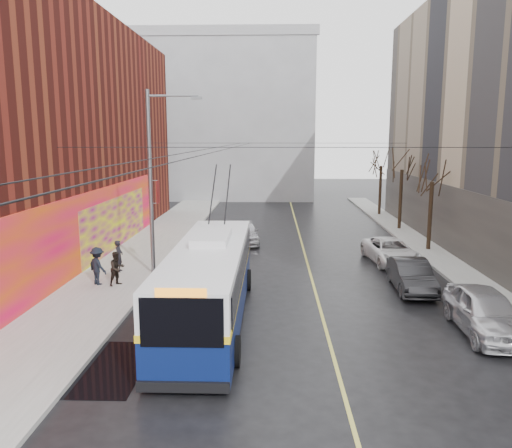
{
  "coord_description": "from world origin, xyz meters",
  "views": [
    {
      "loc": [
        -0.46,
        -13.74,
        6.77
      ],
      "look_at": [
        -1.15,
        7.68,
        3.06
      ],
      "focal_mm": 35.0,
      "sensor_mm": 36.0,
      "label": 1
    }
  ],
  "objects": [
    {
      "name": "pedestrian_a",
      "position": [
        -8.09,
        10.28,
        0.94
      ],
      "size": [
        0.39,
        0.58,
        1.59
      ],
      "primitive_type": "imported",
      "rotation": [
        0.0,
        0.0,
        1.58
      ],
      "color": "black",
      "rests_on": "sidewalk_left"
    },
    {
      "name": "sidewalk_left",
      "position": [
        -8.0,
        12.0,
        0.07
      ],
      "size": [
        4.0,
        60.0,
        0.15
      ],
      "primitive_type": "cube",
      "color": "gray",
      "rests_on": "ground"
    },
    {
      "name": "puddle",
      "position": [
        -5.29,
        0.04,
        0.0
      ],
      "size": [
        2.12,
        3.79,
        0.01
      ],
      "primitive_type": "cube",
      "color": "black",
      "rests_on": "ground"
    },
    {
      "name": "pigeons_flying",
      "position": [
        -2.81,
        10.11,
        7.26
      ],
      "size": [
        4.21,
        4.52,
        0.72
      ],
      "color": "slate"
    },
    {
      "name": "tree_near",
      "position": [
        9.0,
        16.0,
        4.98
      ],
      "size": [
        3.2,
        3.2,
        6.4
      ],
      "color": "black",
      "rests_on": "ground"
    },
    {
      "name": "following_car",
      "position": [
        -2.26,
        18.03,
        0.74
      ],
      "size": [
        2.29,
        4.55,
        1.49
      ],
      "primitive_type": "imported",
      "rotation": [
        0.0,
        0.0,
        0.13
      ],
      "color": "#B2B2B7",
      "rests_on": "ground"
    },
    {
      "name": "catenary_wires",
      "position": [
        -2.54,
        14.77,
        6.25
      ],
      "size": [
        18.0,
        60.0,
        0.22
      ],
      "color": "black"
    },
    {
      "name": "streetlight_pole",
      "position": [
        -6.14,
        10.0,
        4.85
      ],
      "size": [
        2.65,
        0.6,
        9.0
      ],
      "color": "slate",
      "rests_on": "ground"
    },
    {
      "name": "trolleybus",
      "position": [
        -2.76,
        4.07,
        1.54
      ],
      "size": [
        2.76,
        11.72,
        5.53
      ],
      "rotation": [
        0.0,
        0.0,
        0.0
      ],
      "color": "#091647",
      "rests_on": "ground"
    },
    {
      "name": "lane_line",
      "position": [
        1.5,
        14.0,
        0.0
      ],
      "size": [
        0.12,
        50.0,
        0.01
      ],
      "primitive_type": "cube",
      "color": "#BFB74C",
      "rests_on": "ground"
    },
    {
      "name": "parked_car_b",
      "position": [
        5.8,
        8.05,
        0.7
      ],
      "size": [
        1.63,
        4.28,
        1.39
      ],
      "primitive_type": "imported",
      "rotation": [
        0.0,
        0.0,
        -0.04
      ],
      "color": "#262628",
      "rests_on": "ground"
    },
    {
      "name": "pedestrian_b",
      "position": [
        -7.47,
        7.96,
        0.93
      ],
      "size": [
        0.93,
        0.96,
        1.55
      ],
      "primitive_type": "imported",
      "rotation": [
        0.0,
        0.0,
        0.89
      ],
      "color": "black",
      "rests_on": "sidewalk_left"
    },
    {
      "name": "parked_car_c",
      "position": [
        6.05,
        13.05,
        0.67
      ],
      "size": [
        2.7,
        4.99,
        1.33
      ],
      "primitive_type": "imported",
      "rotation": [
        0.0,
        0.0,
        0.11
      ],
      "color": "white",
      "rests_on": "ground"
    },
    {
      "name": "building_far",
      "position": [
        -6.0,
        44.99,
        9.02
      ],
      "size": [
        20.5,
        12.1,
        18.0
      ],
      "color": "gray",
      "rests_on": "ground"
    },
    {
      "name": "tree_far",
      "position": [
        9.0,
        30.0,
        5.14
      ],
      "size": [
        3.2,
        3.2,
        6.57
      ],
      "color": "black",
      "rests_on": "ground"
    },
    {
      "name": "pedestrian_c",
      "position": [
        -8.38,
        8.04,
        1.02
      ],
      "size": [
        1.28,
        1.19,
        1.73
      ],
      "primitive_type": "imported",
      "rotation": [
        0.0,
        0.0,
        2.49
      ],
      "color": "black",
      "rests_on": "sidewalk_left"
    },
    {
      "name": "sidewalk_right",
      "position": [
        9.0,
        12.0,
        0.07
      ],
      "size": [
        2.0,
        60.0,
        0.15
      ],
      "primitive_type": "cube",
      "color": "gray",
      "rests_on": "ground"
    },
    {
      "name": "ground",
      "position": [
        0.0,
        0.0,
        0.0
      ],
      "size": [
        140.0,
        140.0,
        0.0
      ],
      "primitive_type": "plane",
      "color": "black",
      "rests_on": "ground"
    },
    {
      "name": "parked_car_a",
      "position": [
        7.0,
        3.09,
        0.8
      ],
      "size": [
        2.03,
        4.74,
        1.6
      ],
      "primitive_type": "imported",
      "rotation": [
        0.0,
        0.0,
        -0.03
      ],
      "color": "silver",
      "rests_on": "ground"
    },
    {
      "name": "tree_mid",
      "position": [
        9.0,
        23.0,
        5.25
      ],
      "size": [
        3.2,
        3.2,
        6.68
      ],
      "color": "black",
      "rests_on": "ground"
    }
  ]
}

